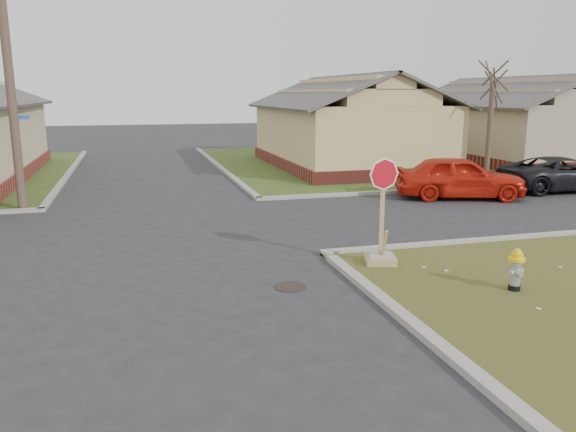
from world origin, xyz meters
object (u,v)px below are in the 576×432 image
object	(u,v)px
red_sedan	(460,177)
utility_pole	(8,63)
fire_hydrant	(516,267)
dark_pickup	(562,174)
stop_sign	(381,241)

from	to	relation	value
red_sedan	utility_pole	bearing A→B (deg)	100.95
utility_pole	fire_hydrant	world-z (taller)	utility_pole
utility_pole	red_sedan	size ratio (longest dim) A/B	1.98
red_sedan	dark_pickup	world-z (taller)	red_sedan
stop_sign	red_sedan	xyz separation A→B (m)	(6.18, 6.72, 0.22)
fire_hydrant	dark_pickup	xyz separation A→B (m)	(9.24, 9.39, 0.16)
fire_hydrant	stop_sign	size ratio (longest dim) A/B	0.35
utility_pole	dark_pickup	xyz separation A→B (m)	(19.71, -1.45, -4.00)
utility_pole	red_sedan	distance (m)	15.52
fire_hydrant	dark_pickup	size ratio (longest dim) A/B	0.17
red_sedan	dark_pickup	size ratio (longest dim) A/B	0.95
fire_hydrant	red_sedan	world-z (taller)	red_sedan
stop_sign	dark_pickup	size ratio (longest dim) A/B	0.49
stop_sign	red_sedan	size ratio (longest dim) A/B	0.52
utility_pole	dark_pickup	distance (m)	20.16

